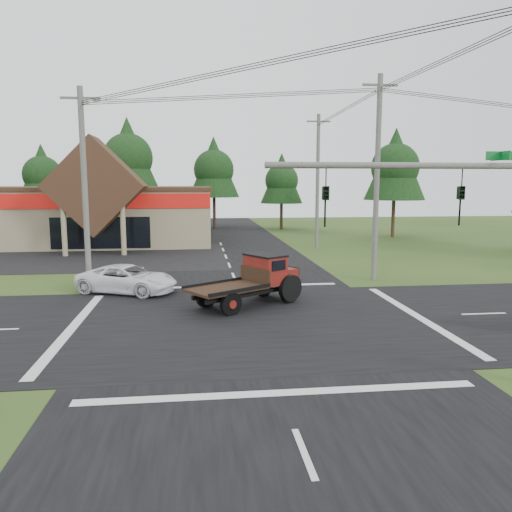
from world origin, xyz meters
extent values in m
plane|color=#2E4719|center=(0.00, 0.00, 0.00)|extent=(120.00, 120.00, 0.00)
cube|color=black|center=(0.00, 0.00, 0.01)|extent=(12.00, 120.00, 0.02)
cube|color=black|center=(0.00, 0.00, 0.01)|extent=(120.00, 12.00, 0.02)
cube|color=black|center=(-14.00, 19.00, 0.01)|extent=(28.00, 14.00, 0.02)
cube|color=#998867|center=(-16.00, 30.00, 2.50)|extent=(30.00, 15.00, 5.00)
cube|color=#3E2C19|center=(-16.00, 30.00, 5.05)|extent=(30.40, 15.40, 0.30)
cube|color=#B7130E|center=(-16.00, 22.45, 4.10)|extent=(30.00, 0.12, 1.20)
cube|color=#3E2C19|center=(-10.00, 21.50, 5.30)|extent=(7.78, 4.00, 7.78)
cylinder|color=#998867|center=(-12.20, 19.80, 2.00)|extent=(0.40, 0.40, 4.00)
cylinder|color=#998867|center=(-7.80, 19.80, 2.00)|extent=(0.40, 0.40, 4.00)
cube|color=black|center=(-10.00, 22.48, 1.50)|extent=(8.00, 0.08, 2.60)
cylinder|color=#595651|center=(3.50, -7.50, 6.00)|extent=(8.00, 0.16, 0.16)
imported|color=black|center=(4.50, -7.50, 5.00)|extent=(0.16, 0.20, 1.00)
imported|color=black|center=(1.00, -7.50, 5.00)|extent=(0.16, 0.20, 1.00)
cube|color=#0C6626|center=(5.50, -7.50, 6.25)|extent=(0.80, 0.04, 0.22)
cylinder|color=#595651|center=(-8.00, 8.00, 5.25)|extent=(0.30, 0.30, 10.50)
cube|color=#595651|center=(-8.00, 8.00, 9.90)|extent=(2.00, 0.12, 0.12)
cylinder|color=#595651|center=(8.00, 8.00, 5.75)|extent=(0.30, 0.30, 11.50)
cube|color=#595651|center=(8.00, 8.00, 10.90)|extent=(2.00, 0.12, 0.12)
cylinder|color=#595651|center=(8.00, 22.00, 5.60)|extent=(0.30, 0.30, 11.20)
cube|color=#595651|center=(8.00, 22.00, 10.60)|extent=(2.00, 0.12, 0.12)
cylinder|color=#332316|center=(-20.00, 42.00, 1.75)|extent=(0.36, 0.36, 3.50)
cone|color=black|center=(-20.00, 42.00, 6.80)|extent=(5.60, 5.60, 6.60)
sphere|color=black|center=(-20.00, 42.00, 6.50)|extent=(4.40, 4.40, 4.40)
cylinder|color=#332316|center=(-10.00, 41.00, 2.27)|extent=(0.36, 0.36, 4.55)
cone|color=black|center=(-10.00, 41.00, 8.84)|extent=(7.28, 7.28, 8.58)
sphere|color=black|center=(-10.00, 41.00, 8.45)|extent=(5.72, 5.72, 5.72)
cylinder|color=#332316|center=(0.00, 42.00, 1.92)|extent=(0.36, 0.36, 3.85)
cone|color=black|center=(0.00, 42.00, 7.48)|extent=(6.16, 6.16, 7.26)
sphere|color=black|center=(0.00, 42.00, 7.15)|extent=(4.84, 4.84, 4.84)
cylinder|color=#332316|center=(8.00, 40.00, 1.57)|extent=(0.36, 0.36, 3.15)
cone|color=black|center=(8.00, 40.00, 6.12)|extent=(5.04, 5.04, 5.94)
sphere|color=black|center=(8.00, 40.00, 5.85)|extent=(3.96, 3.96, 3.96)
cylinder|color=#332316|center=(18.00, 30.00, 1.92)|extent=(0.36, 0.36, 3.85)
cone|color=black|center=(18.00, 30.00, 7.48)|extent=(6.16, 6.16, 7.26)
sphere|color=black|center=(18.00, 30.00, 7.15)|extent=(4.84, 4.84, 4.84)
imported|color=white|center=(-5.72, 6.16, 0.71)|extent=(5.62, 4.19, 1.42)
camera|label=1|loc=(-2.13, -19.45, 5.58)|focal=35.00mm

